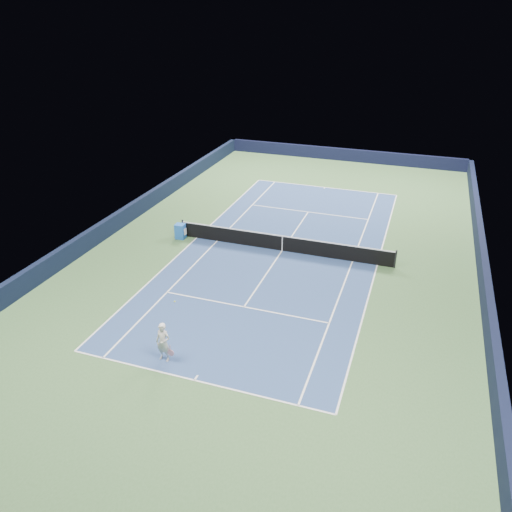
% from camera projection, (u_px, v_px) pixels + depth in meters
% --- Properties ---
extents(ground, '(40.00, 40.00, 0.00)m').
position_uv_depth(ground, '(282.00, 251.00, 29.15)').
color(ground, '#385B31').
rests_on(ground, ground).
extents(wall_far, '(22.00, 0.35, 1.10)m').
position_uv_depth(wall_far, '(344.00, 155.00, 45.59)').
color(wall_far, black).
rests_on(wall_far, ground).
extents(wall_right, '(0.35, 40.00, 1.10)m').
position_uv_depth(wall_right, '(483.00, 272.00, 25.73)').
color(wall_right, black).
rests_on(wall_right, ground).
extents(wall_left, '(0.35, 40.00, 1.10)m').
position_uv_depth(wall_left, '(121.00, 219.00, 32.06)').
color(wall_left, black).
rests_on(wall_left, ground).
extents(court_surface, '(10.97, 23.77, 0.01)m').
position_uv_depth(court_surface, '(282.00, 251.00, 29.14)').
color(court_surface, navy).
rests_on(court_surface, ground).
extents(baseline_far, '(10.97, 0.08, 0.00)m').
position_uv_depth(baseline_far, '(325.00, 187.00, 39.15)').
color(baseline_far, white).
rests_on(baseline_far, ground).
extents(baseline_near, '(10.97, 0.08, 0.00)m').
position_uv_depth(baseline_near, '(194.00, 380.00, 19.13)').
color(baseline_near, white).
rests_on(baseline_near, ground).
extents(sideline_doubles_right, '(0.08, 23.77, 0.00)m').
position_uv_depth(sideline_doubles_right, '(377.00, 265.00, 27.54)').
color(sideline_doubles_right, white).
rests_on(sideline_doubles_right, ground).
extents(sideline_doubles_left, '(0.08, 23.77, 0.00)m').
position_uv_depth(sideline_doubles_left, '(197.00, 238.00, 30.74)').
color(sideline_doubles_left, white).
rests_on(sideline_doubles_left, ground).
extents(sideline_singles_right, '(0.08, 23.77, 0.00)m').
position_uv_depth(sideline_singles_right, '(352.00, 261.00, 27.94)').
color(sideline_singles_right, white).
rests_on(sideline_singles_right, ground).
extents(sideline_singles_left, '(0.08, 23.77, 0.00)m').
position_uv_depth(sideline_singles_left, '(217.00, 241.00, 30.34)').
color(sideline_singles_left, white).
rests_on(sideline_singles_left, ground).
extents(service_line_far, '(8.23, 0.08, 0.00)m').
position_uv_depth(service_line_far, '(308.00, 212.00, 34.53)').
color(service_line_far, white).
rests_on(service_line_far, ground).
extents(service_line_near, '(8.23, 0.08, 0.00)m').
position_uv_depth(service_line_near, '(244.00, 307.00, 23.75)').
color(service_line_near, white).
rests_on(service_line_near, ground).
extents(center_service_line, '(0.08, 12.80, 0.00)m').
position_uv_depth(center_service_line, '(282.00, 251.00, 29.14)').
color(center_service_line, white).
rests_on(center_service_line, ground).
extents(center_mark_far, '(0.08, 0.30, 0.00)m').
position_uv_depth(center_mark_far, '(325.00, 188.00, 39.02)').
color(center_mark_far, white).
rests_on(center_mark_far, ground).
extents(center_mark_near, '(0.08, 0.30, 0.00)m').
position_uv_depth(center_mark_near, '(196.00, 378.00, 19.26)').
color(center_mark_near, white).
rests_on(center_mark_near, ground).
extents(tennis_net, '(12.90, 0.10, 1.07)m').
position_uv_depth(tennis_net, '(282.00, 243.00, 28.92)').
color(tennis_net, black).
rests_on(tennis_net, ground).
extents(sponsor_cube, '(0.63, 0.55, 0.93)m').
position_uv_depth(sponsor_cube, '(180.00, 231.00, 30.50)').
color(sponsor_cube, blue).
rests_on(sponsor_cube, ground).
extents(tennis_player, '(0.80, 1.26, 2.23)m').
position_uv_depth(tennis_player, '(163.00, 342.00, 19.87)').
color(tennis_player, silver).
rests_on(tennis_player, ground).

